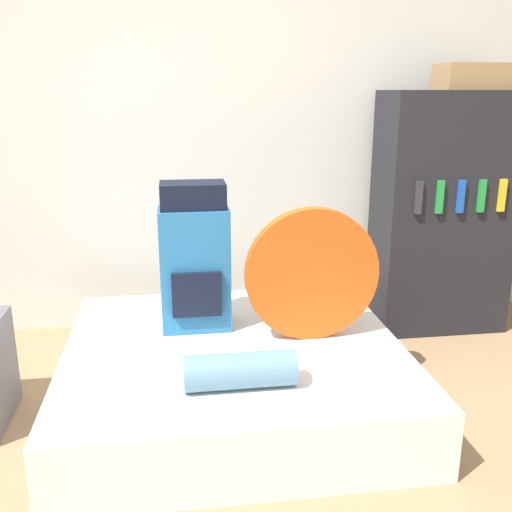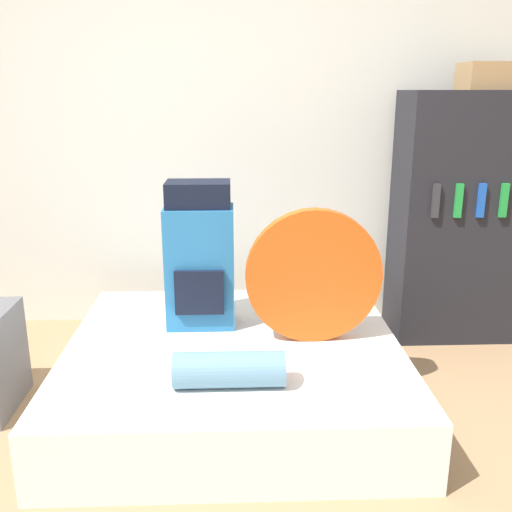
{
  "view_description": "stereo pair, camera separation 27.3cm",
  "coord_description": "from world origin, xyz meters",
  "px_view_note": "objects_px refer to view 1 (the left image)",
  "views": [
    {
      "loc": [
        -0.23,
        -1.74,
        1.53
      ],
      "look_at": [
        0.14,
        0.86,
        0.77
      ],
      "focal_mm": 40.0,
      "sensor_mm": 36.0,
      "label": 1
    },
    {
      "loc": [
        0.04,
        -1.76,
        1.53
      ],
      "look_at": [
        0.14,
        0.86,
        0.77
      ],
      "focal_mm": 40.0,
      "sensor_mm": 36.0,
      "label": 2
    }
  ],
  "objects_px": {
    "bookshelf": "(442,214)",
    "cardboard_box": "(471,77)",
    "tent_bag": "(312,274)",
    "sleeping_roll": "(240,371)",
    "backpack": "(195,259)"
  },
  "relations": [
    {
      "from": "cardboard_box",
      "to": "tent_bag",
      "type": "bearing_deg",
      "value": -146.25
    },
    {
      "from": "backpack",
      "to": "tent_bag",
      "type": "distance_m",
      "value": 0.61
    },
    {
      "from": "tent_bag",
      "to": "backpack",
      "type": "bearing_deg",
      "value": 158.9
    },
    {
      "from": "bookshelf",
      "to": "cardboard_box",
      "type": "xyz_separation_m",
      "value": [
        0.1,
        -0.01,
        0.84
      ]
    },
    {
      "from": "tent_bag",
      "to": "sleeping_roll",
      "type": "xyz_separation_m",
      "value": [
        -0.42,
        -0.46,
        -0.26
      ]
    },
    {
      "from": "backpack",
      "to": "bookshelf",
      "type": "height_order",
      "value": "bookshelf"
    },
    {
      "from": "tent_bag",
      "to": "sleeping_roll",
      "type": "bearing_deg",
      "value": -131.89
    },
    {
      "from": "tent_bag",
      "to": "cardboard_box",
      "type": "relative_size",
      "value": 1.69
    },
    {
      "from": "backpack",
      "to": "cardboard_box",
      "type": "height_order",
      "value": "cardboard_box"
    },
    {
      "from": "backpack",
      "to": "sleeping_roll",
      "type": "height_order",
      "value": "backpack"
    },
    {
      "from": "cardboard_box",
      "to": "sleeping_roll",
      "type": "bearing_deg",
      "value": -141.79
    },
    {
      "from": "sleeping_roll",
      "to": "bookshelf",
      "type": "relative_size",
      "value": 0.31
    },
    {
      "from": "tent_bag",
      "to": "bookshelf",
      "type": "height_order",
      "value": "bookshelf"
    },
    {
      "from": "cardboard_box",
      "to": "bookshelf",
      "type": "bearing_deg",
      "value": 174.3
    },
    {
      "from": "tent_bag",
      "to": "cardboard_box",
      "type": "distance_m",
      "value": 1.68
    }
  ]
}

